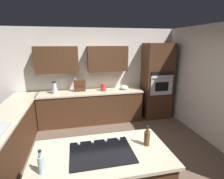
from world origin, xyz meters
TOP-DOWN VIEW (x-y plane):
  - ground_plane at (0.00, 0.00)m, footprint 14.00×14.00m
  - wall_back at (0.07, -2.05)m, footprint 6.00×0.44m
  - wall_left at (-2.45, -0.30)m, footprint 0.10×4.00m
  - lower_cabinets_back at (0.10, -1.72)m, footprint 2.80×0.60m
  - countertop_back at (0.10, -1.72)m, footprint 2.84×0.64m
  - lower_cabinets_side at (1.82, -0.55)m, footprint 0.60×2.90m
  - countertop_side at (1.82, -0.55)m, footprint 0.64×2.94m
  - island_top at (0.24, 1.08)m, footprint 1.69×0.90m
  - wall_oven at (-1.85, -1.72)m, footprint 0.80×0.66m
  - cooktop at (0.24, 1.08)m, footprint 0.76×0.56m
  - blender at (1.05, -1.71)m, footprint 0.15×0.15m
  - mixing_bowl at (-0.85, -1.71)m, footprint 0.24×0.24m
  - spice_rack at (0.40, -1.80)m, footprint 0.31×0.11m
  - kettle at (-0.25, -1.71)m, footprint 0.15×0.15m
  - oil_bottle at (0.90, 1.29)m, footprint 0.06×0.06m
  - second_bottle at (-0.36, 1.04)m, footprint 0.08×0.08m

SIDE VIEW (x-z plane):
  - ground_plane at x=0.00m, z-range 0.00..0.00m
  - lower_cabinets_back at x=0.10m, z-range 0.00..0.86m
  - lower_cabinets_side at x=1.82m, z-range 0.00..0.86m
  - countertop_back at x=0.10m, z-range 0.86..0.90m
  - countertop_side at x=1.82m, z-range 0.86..0.90m
  - island_top at x=0.24m, z-range 0.86..0.90m
  - cooktop at x=0.24m, z-range 0.89..0.92m
  - mixing_bowl at x=-0.85m, z-range 0.90..1.03m
  - kettle at x=-0.25m, z-range 0.90..1.10m
  - oil_bottle at x=0.90m, z-range 0.87..1.14m
  - second_bottle at x=-0.36m, z-range 0.87..1.14m
  - blender at x=1.05m, z-range 0.88..1.20m
  - spice_rack at x=0.40m, z-range 0.90..1.21m
  - wall_oven at x=-1.85m, z-range 0.00..2.19m
  - wall_left at x=-2.45m, z-range 0.00..2.60m
  - wall_back at x=0.07m, z-range 0.12..2.72m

